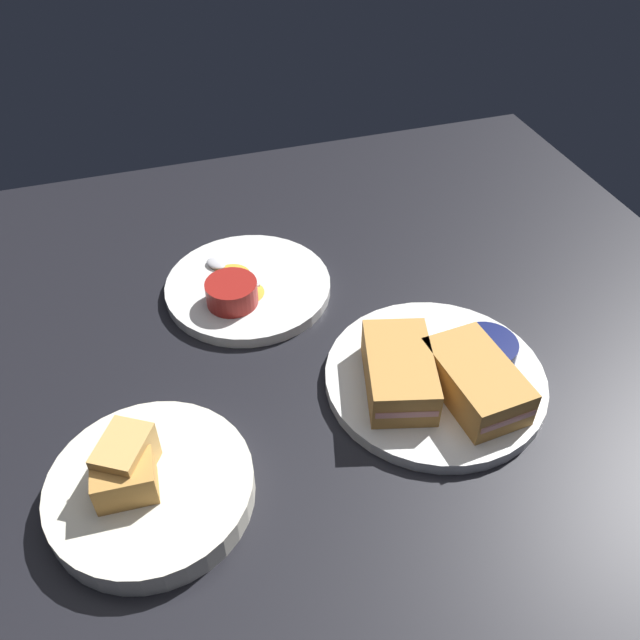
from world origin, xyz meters
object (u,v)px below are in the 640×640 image
Objects in this scene: plate_sandwich_main at (435,379)px; plate_chips_companion at (248,287)px; sandwich_half_near at (399,371)px; bread_basket_rear at (148,486)px; sandwich_half_far at (476,380)px; ramekin_light_gravy at (232,292)px; spoon_by_gravy_ramekin at (223,267)px; ramekin_dark_sauce at (485,354)px; spoon_by_dark_ramekin at (442,378)px.

plate_sandwich_main is 29.98cm from plate_chips_companion.
sandwich_half_near is 0.69× the size of bread_basket_rear.
ramekin_light_gravy is at bearing 43.18° from sandwich_half_far.
plate_sandwich_main is 34.94cm from spoon_by_gravy_ramekin.
ramekin_dark_sauce is at bearing -82.90° from bread_basket_rear.
sandwich_half_near reaches higher than plate_chips_companion.
ramekin_dark_sauce is at bearing -96.08° from plate_sandwich_main.
ramekin_light_gravy is 0.33× the size of bread_basket_rear.
spoon_by_dark_ramekin and spoon_by_gravy_ramekin have the same top height.
sandwich_half_far is 4.87cm from ramekin_dark_sauce.
plate_chips_companion is 1.10× the size of bread_basket_rear.
spoon_by_dark_ramekin is (-0.44, 5.67, -1.91)cm from ramekin_dark_sauce.
bread_basket_rear is at bearing 151.33° from ramekin_light_gravy.
plate_sandwich_main is 3.81× the size of ramekin_light_gravy.
spoon_by_gravy_ramekin is at bearing 35.38° from spoon_by_dark_ramekin.
sandwich_half_near is 1.06× the size of sandwich_half_far.
plate_chips_companion is (24.43, 12.64, -3.20)cm from sandwich_half_near.
plate_chips_companion is (28.45, 20.50, -3.20)cm from sandwich_half_far.
bread_basket_rear is at bearing 99.31° from plate_sandwich_main.
plate_chips_companion is at bearing 35.58° from spoon_by_dark_ramekin.
bread_basket_rear reaches higher than spoon_by_dark_ramekin.
bread_basket_rear reaches higher than ramekin_dark_sauce.
plate_chips_companion is (24.18, 17.73, 0.00)cm from plate_sandwich_main.
plate_sandwich_main is 1.94× the size of sandwich_half_far.
plate_sandwich_main is at bearing 83.92° from ramekin_dark_sauce.
ramekin_light_gravy is at bearing 36.63° from sandwich_half_near.
bread_basket_rear is (-1.48, 37.87, -1.94)cm from sandwich_half_far.
sandwich_half_far is at bearing -144.23° from plate_chips_companion.
sandwich_half_far is 1.91× the size of ramekin_dark_sauce.
plate_sandwich_main is 3.70× the size of ramekin_dark_sauce.
spoon_by_gravy_ramekin is at bearing -23.22° from bread_basket_rear.
spoon_by_dark_ramekin is 35.99cm from spoon_by_gravy_ramekin.
spoon_by_dark_ramekin is 35.74cm from bread_basket_rear.
plate_sandwich_main is at bearing 32.92° from sandwich_half_far.
ramekin_dark_sauce is at bearing -91.96° from sandwich_half_near.
sandwich_half_far is 1.97× the size of ramekin_light_gravy.
spoon_by_dark_ramekin is at bearing -136.03° from ramekin_light_gravy.
plate_sandwich_main is 6.02cm from sandwich_half_near.
spoon_by_gravy_ramekin is (32.54, 23.28, -2.04)cm from sandwich_half_far.
spoon_by_gravy_ramekin is at bearing 42.52° from ramekin_dark_sauce.
plate_sandwich_main is 6.02cm from sandwich_half_far.
ramekin_light_gravy is (24.95, 23.42, -0.61)cm from sandwich_half_far.
plate_chips_companion is 5.08cm from spoon_by_gravy_ramekin.
sandwich_half_far is at bearing -136.82° from ramekin_light_gravy.
spoon_by_gravy_ramekin is 37.02cm from bread_basket_rear.
bread_basket_rear is at bearing 149.87° from plate_chips_companion.
ramekin_dark_sauce reaches higher than spoon_by_gravy_ramekin.
ramekin_light_gravy is at bearing -28.67° from bread_basket_rear.
sandwich_half_far reaches higher than plate_sandwich_main.
sandwich_half_far reaches higher than spoon_by_dark_ramekin.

